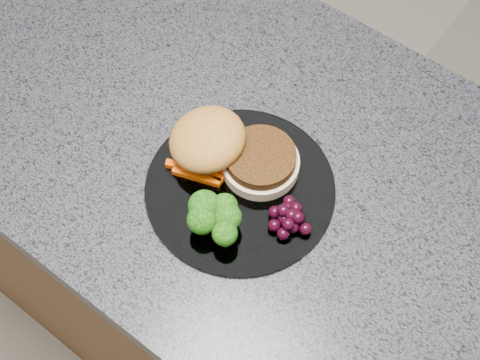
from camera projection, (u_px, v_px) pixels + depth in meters
name	position (u px, v px, depth m)	size (l,w,h in m)	color
island_cabinet	(212.00, 249.00, 1.38)	(1.20, 0.60, 0.86)	brown
countertop	(201.00, 126.00, 0.99)	(1.20, 0.60, 0.04)	#44454E
plate	(240.00, 188.00, 0.91)	(0.26, 0.26, 0.01)	white
burger	(226.00, 149.00, 0.91)	(0.21, 0.17, 0.06)	beige
carrot_sticks	(200.00, 165.00, 0.92)	(0.08, 0.06, 0.02)	#EF4E03
broccoli	(214.00, 215.00, 0.85)	(0.08, 0.07, 0.05)	#619B38
grape_bunch	(289.00, 218.00, 0.87)	(0.06, 0.06, 0.03)	black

